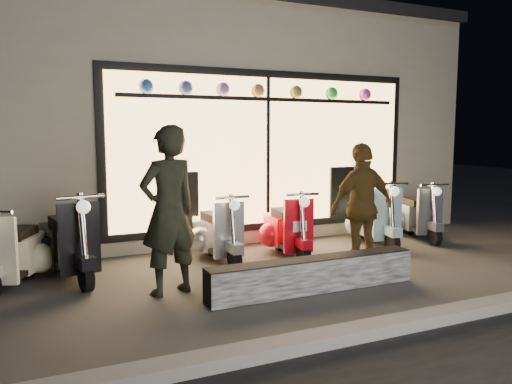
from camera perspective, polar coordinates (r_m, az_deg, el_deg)
ground at (r=6.49m, az=2.28°, el=-9.82°), size 40.00×40.00×0.00m
kerb at (r=4.87m, az=13.22°, el=-15.05°), size 40.00×0.25×0.12m
shop_building at (r=10.91m, az=-9.50°, el=8.00°), size 10.20×6.23×4.20m
graffiti_barrier at (r=5.96m, az=6.54°, el=-9.36°), size 2.63×0.28×0.40m
scooter_silver at (r=7.36m, az=-4.62°, el=-4.71°), size 0.44×1.35×0.97m
scooter_red at (r=7.65m, az=3.42°, el=-4.25°), size 0.54×1.38×0.98m
scooter_black at (r=6.92m, az=-20.77°, el=-5.48°), size 0.67×1.53×1.09m
scooter_cream at (r=6.83m, az=-25.51°, el=-6.26°), size 0.78×1.34×0.97m
scooter_blue at (r=8.65m, az=13.14°, el=-2.95°), size 0.69×1.47×1.05m
scooter_grey at (r=9.35m, az=17.66°, el=-2.54°), size 0.65×1.37×0.97m
man at (r=5.77m, az=-9.98°, el=-2.12°), size 0.81×0.65×1.94m
woman at (r=6.90m, az=12.05°, el=-1.65°), size 1.04×0.49×1.72m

